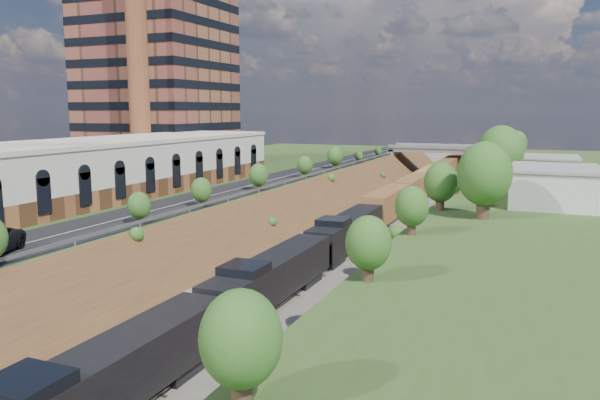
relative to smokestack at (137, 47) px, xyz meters
The scene contains 16 objects.
platform_left 23.05m from the smokestack, 53.13° to the left, with size 44.00×180.00×5.00m, color #3C5422.
embankment_left 35.58m from the smokestack, ahead, with size 7.07×180.00×7.07m, color brown.
embankment_right 53.39m from the smokestack, ahead, with size 7.07×180.00×7.07m, color brown.
rail_left_track 41.86m from the smokestack, ahead, with size 1.58×180.00×0.18m, color gray.
rail_right_track 46.11m from the smokestack, ahead, with size 1.58×180.00×0.18m, color gray.
road 28.88m from the smokestack, 11.04° to the left, with size 8.00×180.00×0.10m, color black.
guardrail 31.59m from the smokestack, ahead, with size 0.10×171.00×0.70m.
commercial_building 25.69m from the smokestack, 66.04° to the right, with size 14.30×62.30×7.00m.
highrise_tower 19.55m from the smokestack, 116.57° to the left, with size 22.00×22.00×53.90m.
smokestack is the anchor object (origin of this frame).
overpass 77.82m from the smokestack, 61.39° to the left, with size 24.50×8.30×7.40m.
white_building_near 62.29m from the smokestack, ahead, with size 9.00×12.00×4.00m, color silver.
white_building_far 64.31m from the smokestack, 16.97° to the left, with size 8.00×10.00×3.60m, color silver.
tree_right_large 57.52m from the smokestack, 16.80° to the right, with size 5.25×5.25×7.61m.
tree_left_crest 46.95m from the smokestack, 56.09° to the right, with size 2.45×2.45×3.55m.
freight_train 48.36m from the smokestack, 25.81° to the left, with size 3.09×157.28×4.61m.
Camera 1 is at (22.06, -19.05, 15.61)m, focal length 35.00 mm.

